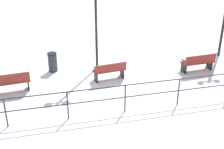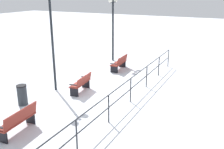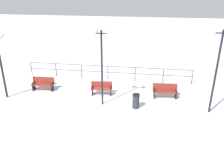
# 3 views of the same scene
# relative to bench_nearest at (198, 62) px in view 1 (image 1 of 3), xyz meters

# --- Properties ---
(ground_plane) EXTENTS (80.00, 80.00, 0.00)m
(ground_plane) POSITION_rel_bench_nearest_xyz_m (0.07, 4.20, -0.46)
(ground_plane) COLOR white
(ground_plane) RESTS_ON ground
(bench_nearest) EXTENTS (0.66, 1.58, 0.90)m
(bench_nearest) POSITION_rel_bench_nearest_xyz_m (0.00, 0.00, 0.00)
(bench_nearest) COLOR maroon
(bench_nearest) RESTS_ON ground
(bench_second) EXTENTS (0.67, 1.48, 0.87)m
(bench_second) POSITION_rel_bench_nearest_xyz_m (0.09, 4.19, -0.00)
(bench_second) COLOR maroon
(bench_second) RESTS_ON ground
(bench_third) EXTENTS (0.62, 1.63, 0.92)m
(bench_third) POSITION_rel_bench_nearest_xyz_m (-0.07, 8.39, 0.03)
(bench_third) COLOR maroon
(bench_third) RESTS_ON ground
(waterfront_railing) EXTENTS (0.05, 12.70, 1.13)m
(waterfront_railing) POSITION_rel_bench_nearest_xyz_m (-2.50, 4.20, 0.30)
(waterfront_railing) COLOR #26282D
(waterfront_railing) RESTS_ON ground
(trash_bin) EXTENTS (0.43, 0.43, 0.90)m
(trash_bin) POSITION_rel_bench_nearest_xyz_m (1.57, 6.57, -0.00)
(trash_bin) COLOR #2D3338
(trash_bin) RESTS_ON ground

